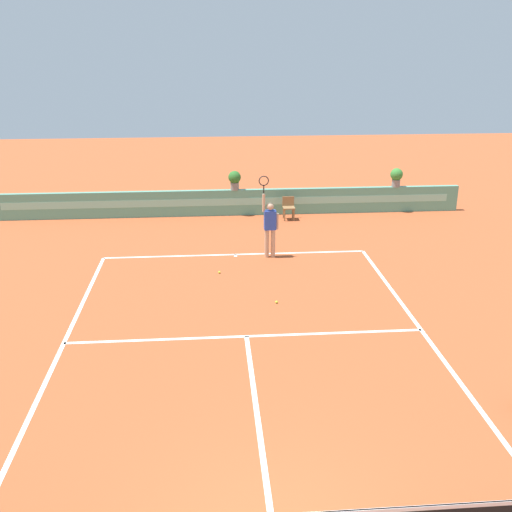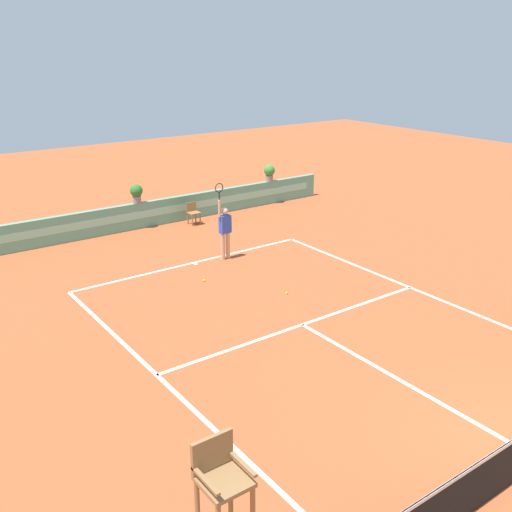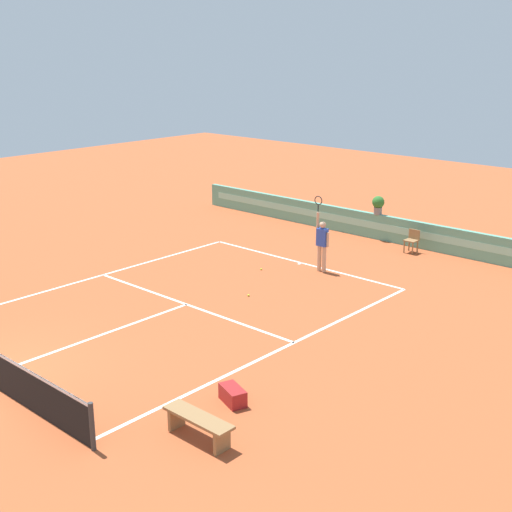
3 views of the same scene
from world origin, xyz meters
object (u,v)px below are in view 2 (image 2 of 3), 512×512
at_px(ball_kid_chair, 193,212).
at_px(tennis_player, 225,228).
at_px(umpire_chair, 222,497).
at_px(tennis_ball_mid_court, 287,293).
at_px(potted_plant_far_right, 269,172).
at_px(tennis_ball_near_baseline, 204,280).
at_px(potted_plant_centre, 136,192).

bearing_deg(ball_kid_chair, tennis_player, -105.57).
height_order(umpire_chair, tennis_ball_mid_court, umpire_chair).
xyz_separation_m(ball_kid_chair, potted_plant_far_right, (4.30, 0.73, 0.93)).
distance_m(ball_kid_chair, potted_plant_far_right, 4.46).
bearing_deg(ball_kid_chair, umpire_chair, -118.75).
distance_m(umpire_chair, tennis_ball_near_baseline, 10.53).
bearing_deg(potted_plant_centre, ball_kid_chair, -20.19).
distance_m(ball_kid_chair, potted_plant_centre, 2.32).
relative_size(tennis_ball_near_baseline, potted_plant_far_right, 0.09).
height_order(tennis_ball_near_baseline, potted_plant_centre, potted_plant_centre).
bearing_deg(ball_kid_chair, potted_plant_far_right, 9.66).
relative_size(tennis_ball_mid_court, potted_plant_centre, 0.09).
xyz_separation_m(umpire_chair, tennis_ball_near_baseline, (5.17, 9.08, -1.31)).
relative_size(umpire_chair, potted_plant_centre, 2.96).
bearing_deg(tennis_ball_mid_court, potted_plant_far_right, 55.82).
distance_m(tennis_ball_mid_court, potted_plant_far_right, 10.06).
height_order(umpire_chair, potted_plant_far_right, umpire_chair).
height_order(tennis_player, tennis_ball_near_baseline, tennis_player).
height_order(umpire_chair, potted_plant_centre, umpire_chair).
relative_size(umpire_chair, tennis_player, 0.83).
relative_size(tennis_ball_near_baseline, potted_plant_centre, 0.09).
xyz_separation_m(ball_kid_chair, tennis_ball_mid_court, (-1.30, -7.51, -0.44)).
bearing_deg(tennis_ball_mid_court, tennis_player, 87.21).
height_order(ball_kid_chair, tennis_ball_near_baseline, ball_kid_chair).
distance_m(umpire_chair, tennis_player, 12.37).
xyz_separation_m(umpire_chair, ball_kid_chair, (7.90, 14.39, -0.86)).
relative_size(umpire_chair, ball_kid_chair, 2.52).
height_order(ball_kid_chair, tennis_ball_mid_court, ball_kid_chair).
relative_size(tennis_player, tennis_ball_mid_court, 38.01).
height_order(ball_kid_chair, potted_plant_centre, potted_plant_centre).
distance_m(umpire_chair, ball_kid_chair, 16.44).
distance_m(tennis_ball_near_baseline, potted_plant_centre, 6.25).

